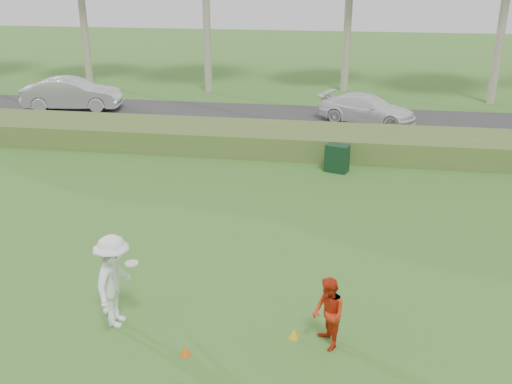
% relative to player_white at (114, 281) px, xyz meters
% --- Properties ---
extents(ground, '(120.00, 120.00, 0.00)m').
position_rel_player_white_xyz_m(ground, '(2.15, 0.60, -1.00)').
color(ground, '#326722').
rests_on(ground, ground).
extents(reed_strip, '(80.00, 3.00, 0.90)m').
position_rel_player_white_xyz_m(reed_strip, '(2.15, 12.60, -0.55)').
color(reed_strip, '#486628').
rests_on(reed_strip, ground).
extents(park_road, '(80.00, 6.00, 0.06)m').
position_rel_player_white_xyz_m(park_road, '(2.15, 17.60, -0.97)').
color(park_road, '#2D2D2D').
rests_on(park_road, ground).
extents(player_white, '(0.91, 1.30, 2.00)m').
position_rel_player_white_xyz_m(player_white, '(0.00, 0.00, 0.00)').
color(player_white, white).
rests_on(player_white, ground).
extents(player_red, '(0.80, 0.88, 1.47)m').
position_rel_player_white_xyz_m(player_red, '(4.33, -0.06, -0.26)').
color(player_red, red).
rests_on(player_red, ground).
extents(cone_orange, '(0.20, 0.20, 0.22)m').
position_rel_player_white_xyz_m(cone_orange, '(1.67, -0.80, -0.89)').
color(cone_orange, '#F4600C').
rests_on(cone_orange, ground).
extents(cone_yellow, '(0.21, 0.21, 0.23)m').
position_rel_player_white_xyz_m(cone_yellow, '(3.67, 0.07, -0.89)').
color(cone_yellow, gold).
rests_on(cone_yellow, ground).
extents(utility_cabinet, '(0.92, 0.73, 1.01)m').
position_rel_player_white_xyz_m(utility_cabinet, '(4.18, 10.36, -0.50)').
color(utility_cabinet, black).
rests_on(utility_cabinet, ground).
extents(car_mid, '(5.15, 2.51, 1.62)m').
position_rel_player_white_xyz_m(car_mid, '(-9.64, 17.79, -0.13)').
color(car_mid, silver).
rests_on(car_mid, park_road).
extents(car_right, '(4.92, 3.35, 1.32)m').
position_rel_player_white_xyz_m(car_right, '(5.37, 17.49, -0.28)').
color(car_right, white).
rests_on(car_right, park_road).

